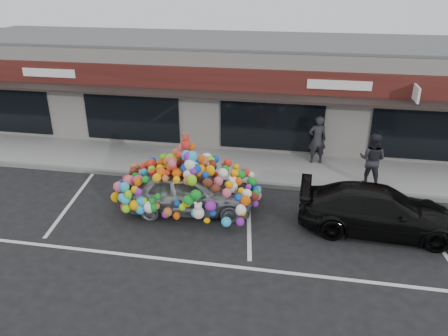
% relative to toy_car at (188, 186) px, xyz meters
% --- Properties ---
extents(ground, '(90.00, 90.00, 0.00)m').
position_rel_toy_car_xyz_m(ground, '(-0.82, -0.40, -0.87)').
color(ground, black).
rests_on(ground, ground).
extents(shop_building, '(24.00, 7.20, 4.31)m').
position_rel_toy_car_xyz_m(shop_building, '(-0.82, 8.04, 1.29)').
color(shop_building, white).
rests_on(shop_building, ground).
extents(sidewalk, '(26.00, 3.00, 0.15)m').
position_rel_toy_car_xyz_m(sidewalk, '(-0.82, 3.60, -0.80)').
color(sidewalk, gray).
rests_on(sidewalk, ground).
extents(kerb, '(26.00, 0.18, 0.16)m').
position_rel_toy_car_xyz_m(kerb, '(-0.82, 2.10, -0.80)').
color(kerb, slate).
rests_on(kerb, ground).
extents(parking_stripe_left, '(0.73, 4.37, 0.01)m').
position_rel_toy_car_xyz_m(parking_stripe_left, '(-4.02, -0.20, -0.87)').
color(parking_stripe_left, silver).
rests_on(parking_stripe_left, ground).
extents(parking_stripe_mid, '(0.73, 4.37, 0.01)m').
position_rel_toy_car_xyz_m(parking_stripe_mid, '(1.98, -0.20, -0.87)').
color(parking_stripe_mid, silver).
rests_on(parking_stripe_mid, ground).
extents(parking_stripe_right, '(0.73, 4.37, 0.01)m').
position_rel_toy_car_xyz_m(parking_stripe_right, '(7.38, -0.20, -0.87)').
color(parking_stripe_right, silver).
rests_on(parking_stripe_right, ground).
extents(lane_line, '(14.00, 0.12, 0.01)m').
position_rel_toy_car_xyz_m(lane_line, '(1.18, -2.70, -0.87)').
color(lane_line, silver).
rests_on(lane_line, ground).
extents(toy_car, '(3.01, 4.62, 2.58)m').
position_rel_toy_car_xyz_m(toy_car, '(0.00, 0.00, 0.00)').
color(toy_car, '#B4BAC0').
rests_on(toy_car, ground).
extents(black_sedan, '(2.04, 4.72, 1.35)m').
position_rel_toy_car_xyz_m(black_sedan, '(5.82, -0.17, -0.20)').
color(black_sedan, black).
rests_on(black_sedan, ground).
extents(pedestrian_a, '(0.78, 0.59, 1.92)m').
position_rel_toy_car_xyz_m(pedestrian_a, '(4.03, 4.35, 0.24)').
color(pedestrian_a, '#24242A').
rests_on(pedestrian_a, sidewalk).
extents(pedestrian_b, '(1.13, 1.02, 1.90)m').
position_rel_toy_car_xyz_m(pedestrian_b, '(5.90, 2.72, 0.22)').
color(pedestrian_b, black).
rests_on(pedestrian_b, sidewalk).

